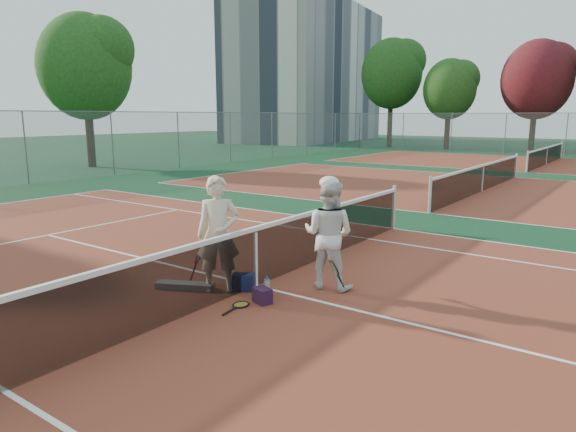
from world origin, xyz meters
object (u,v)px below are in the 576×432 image
(apartment_block, at_px, (308,74))
(racket_red, at_px, (199,265))
(player_a, at_px, (218,234))
(sports_bag_navy, at_px, (243,282))
(player_b, at_px, (328,235))
(racket_spare, at_px, (241,305))
(sports_bag_purple, at_px, (262,296))
(water_bottle, at_px, (267,288))
(net_main, at_px, (256,257))
(racket_black_held, at_px, (334,277))

(apartment_block, height_order, racket_red, apartment_block)
(player_a, distance_m, sports_bag_navy, 0.89)
(apartment_block, xyz_separation_m, player_a, (27.65, -44.50, -6.56))
(apartment_block, bearing_deg, player_b, -56.21)
(player_a, distance_m, racket_red, 0.89)
(racket_spare, xyz_separation_m, sports_bag_purple, (0.19, 0.28, 0.10))
(player_a, height_order, player_b, player_a)
(water_bottle, bearing_deg, racket_spare, -102.14)
(net_main, height_order, sports_bag_purple, net_main)
(racket_spare, bearing_deg, apartment_block, 24.81)
(apartment_block, relative_size, racket_black_held, 39.76)
(racket_black_held, bearing_deg, player_b, -93.28)
(player_b, height_order, racket_spare, player_b)
(net_main, xyz_separation_m, water_bottle, (0.49, -0.33, -0.36))
(net_main, bearing_deg, apartment_block, 122.47)
(racket_red, xyz_separation_m, racket_spare, (1.33, -0.46, -0.27))
(player_b, bearing_deg, water_bottle, 54.61)
(racket_black_held, xyz_separation_m, sports_bag_purple, (-0.67, -1.00, -0.16))
(net_main, height_order, player_b, player_b)
(net_main, xyz_separation_m, sports_bag_purple, (0.58, -0.55, -0.39))
(apartment_block, relative_size, racket_spare, 36.67)
(sports_bag_navy, xyz_separation_m, sports_bag_purple, (0.61, -0.28, -0.02))
(sports_bag_navy, distance_m, water_bottle, 0.53)
(water_bottle, bearing_deg, sports_bag_purple, -69.70)
(net_main, distance_m, player_a, 0.75)
(racket_red, bearing_deg, racket_spare, -43.05)
(racket_red, distance_m, sports_bag_purple, 1.54)
(net_main, bearing_deg, sports_bag_purple, -43.83)
(net_main, height_order, racket_red, net_main)
(apartment_block, bearing_deg, sports_bag_navy, -57.73)
(sports_bag_navy, relative_size, water_bottle, 1.16)
(player_a, xyz_separation_m, racket_black_held, (1.60, 0.94, -0.66))
(sports_bag_purple, bearing_deg, water_bottle, 110.30)
(player_b, distance_m, racket_spare, 1.84)
(player_b, bearing_deg, racket_spare, 59.27)
(player_a, distance_m, water_bottle, 1.17)
(player_a, height_order, sports_bag_navy, player_a)
(racket_spare, bearing_deg, racket_red, 63.49)
(net_main, distance_m, water_bottle, 0.69)
(net_main, xyz_separation_m, sports_bag_navy, (-0.04, -0.28, -0.37))
(player_b, xyz_separation_m, racket_spare, (-0.61, -1.50, -0.88))
(racket_red, bearing_deg, apartment_block, 97.29)
(net_main, relative_size, racket_black_held, 19.84)
(apartment_block, xyz_separation_m, racket_spare, (28.39, -44.83, -7.49))
(player_b, bearing_deg, sports_bag_navy, 33.86)
(racket_spare, relative_size, water_bottle, 2.00)
(racket_spare, distance_m, water_bottle, 0.53)
(player_b, bearing_deg, player_a, 32.41)
(apartment_block, xyz_separation_m, player_b, (29.00, -43.33, -6.60))
(sports_bag_purple, bearing_deg, racket_spare, -124.60)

